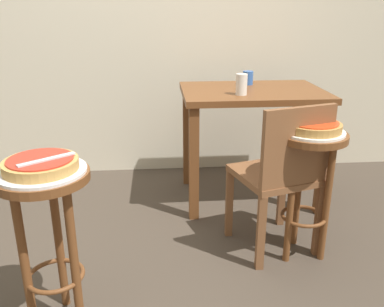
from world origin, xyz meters
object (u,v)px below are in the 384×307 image
object	(u,v)px
stool_foreground	(48,217)
serving_plate_middle	(312,132)
dining_table	(252,110)
cup_near_edge	(241,84)
serving_plate_foreground	(42,171)
wooden_chair	(282,173)
cup_far_edge	(248,78)
pizza_foreground	(41,164)
stool_middle	(308,168)
pizza_server_knife	(47,159)
pizza_middle	(313,126)

from	to	relation	value
stool_foreground	serving_plate_middle	world-z (taller)	serving_plate_middle
stool_foreground	dining_table	bearing A→B (deg)	47.11
dining_table	cup_near_edge	bearing A→B (deg)	-124.85
serving_plate_foreground	wooden_chair	bearing A→B (deg)	23.06
cup_far_edge	wooden_chair	distance (m)	0.94
serving_plate_foreground	cup_near_edge	world-z (taller)	cup_near_edge
pizza_foreground	dining_table	world-z (taller)	dining_table
pizza_foreground	stool_middle	xyz separation A→B (m)	(1.21, 0.42, -0.23)
dining_table	serving_plate_foreground	bearing A→B (deg)	-132.89
pizza_foreground	stool_middle	size ratio (longest dim) A/B	0.40
serving_plate_foreground	wooden_chair	xyz separation A→B (m)	(1.09, 0.47, -0.24)
dining_table	cup_far_edge	world-z (taller)	cup_far_edge
cup_far_edge	pizza_server_knife	xyz separation A→B (m)	(-1.05, -1.36, -0.06)
stool_middle	pizza_middle	bearing A→B (deg)	153.43
stool_foreground	cup_far_edge	distance (m)	1.75
serving_plate_middle	serving_plate_foreground	bearing A→B (deg)	-161.02
serving_plate_foreground	pizza_server_knife	distance (m)	0.07
stool_middle	pizza_middle	distance (m)	0.23
cup_far_edge	stool_foreground	bearing A→B (deg)	-128.88
stool_foreground	wooden_chair	xyz separation A→B (m)	(1.09, 0.47, -0.04)
stool_middle	dining_table	bearing A→B (deg)	100.34
dining_table	pizza_server_knife	world-z (taller)	dining_table
stool_middle	wooden_chair	xyz separation A→B (m)	(-0.12, 0.05, -0.04)
stool_foreground	serving_plate_foreground	size ratio (longest dim) A/B	2.07
pizza_middle	cup_near_edge	bearing A→B (deg)	112.78
dining_table	cup_near_edge	size ratio (longest dim) A/B	7.20
pizza_middle	cup_far_edge	distance (m)	0.94
pizza_foreground	serving_plate_middle	size ratio (longest dim) A/B	0.87
serving_plate_foreground	cup_far_edge	world-z (taller)	cup_far_edge
cup_near_edge	cup_far_edge	distance (m)	0.36
serving_plate_middle	wooden_chair	world-z (taller)	wooden_chair
stool_foreground	cup_near_edge	bearing A→B (deg)	46.01
pizza_middle	dining_table	xyz separation A→B (m)	(-0.14, 0.74, -0.10)
pizza_middle	cup_near_edge	distance (m)	0.64
stool_foreground	serving_plate_middle	bearing A→B (deg)	18.98
pizza_foreground	cup_near_edge	world-z (taller)	cup_near_edge
cup_near_edge	wooden_chair	xyz separation A→B (m)	(0.13, -0.54, -0.37)
pizza_foreground	wooden_chair	world-z (taller)	wooden_chair
serving_plate_middle	pizza_middle	xyz separation A→B (m)	(0.00, 0.00, 0.03)
cup_far_edge	wooden_chair	xyz separation A→B (m)	(0.01, -0.87, -0.36)
stool_middle	pizza_server_knife	bearing A→B (deg)	-159.72
pizza_middle	wooden_chair	bearing A→B (deg)	157.93
serving_plate_middle	dining_table	distance (m)	0.76
stool_middle	cup_near_edge	bearing A→B (deg)	112.78
pizza_server_knife	wooden_chair	bearing A→B (deg)	-11.04
stool_middle	dining_table	size ratio (longest dim) A/B	0.75
stool_middle	cup_near_edge	distance (m)	0.72
cup_near_edge	dining_table	bearing A→B (deg)	55.15
serving_plate_foreground	pizza_middle	size ratio (longest dim) A/B	1.20
wooden_chair	stool_middle	bearing A→B (deg)	-22.07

